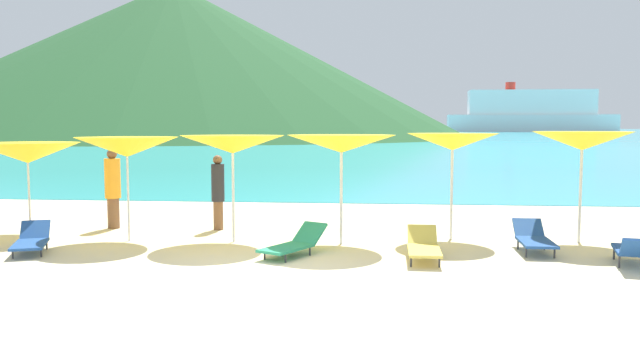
{
  "coord_description": "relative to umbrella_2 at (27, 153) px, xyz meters",
  "views": [
    {
      "loc": [
        1.96,
        -10.23,
        2.49
      ],
      "look_at": [
        0.46,
        4.68,
        1.2
      ],
      "focal_mm": 35.83,
      "sensor_mm": 36.0,
      "label": 1
    }
  ],
  "objects": [
    {
      "name": "ground_plane",
      "position": [
        6.07,
        6.55,
        -2.02
      ],
      "size": [
        50.0,
        100.0,
        0.3
      ],
      "primitive_type": "cube",
      "color": "beige"
    },
    {
      "name": "ocean_water",
      "position": [
        6.07,
        226.49,
        -1.86
      ],
      "size": [
        650.0,
        440.0,
        0.02
      ],
      "primitive_type": "cube",
      "color": "#38B7CC",
      "rests_on": "ground_plane"
    },
    {
      "name": "headland_hill",
      "position": [
        -35.81,
        117.97,
        14.11
      ],
      "size": [
        122.14,
        122.14,
        31.95
      ],
      "primitive_type": "cone",
      "color": "#235128",
      "rests_on": "ground_plane"
    },
    {
      "name": "umbrella_2",
      "position": [
        0.0,
        0.0,
        0.0
      ],
      "size": [
        2.53,
        2.53,
        2.1
      ],
      "color": "silver",
      "rests_on": "ground_plane"
    },
    {
      "name": "umbrella_3",
      "position": [
        2.57,
        -0.56,
        0.16
      ],
      "size": [
        2.33,
        2.33,
        2.24
      ],
      "color": "silver",
      "rests_on": "ground_plane"
    },
    {
      "name": "umbrella_4",
      "position": [
        4.85,
        -0.45,
        0.22
      ],
      "size": [
        2.36,
        2.36,
        2.28
      ],
      "color": "silver",
      "rests_on": "ground_plane"
    },
    {
      "name": "umbrella_5",
      "position": [
        7.15,
        -0.49,
        0.24
      ],
      "size": [
        2.36,
        2.36,
        2.29
      ],
      "color": "silver",
      "rests_on": "ground_plane"
    },
    {
      "name": "umbrella_6",
      "position": [
        9.5,
        0.35,
        0.26
      ],
      "size": [
        2.14,
        2.14,
        2.31
      ],
      "color": "silver",
      "rests_on": "ground_plane"
    },
    {
      "name": "umbrella_7",
      "position": [
        12.17,
        0.21,
        0.29
      ],
      "size": [
        2.06,
        2.06,
        2.36
      ],
      "color": "silver",
      "rests_on": "ground_plane"
    },
    {
      "name": "lounge_chair_0",
      "position": [
        6.33,
        -1.76,
        -1.62
      ],
      "size": [
        1.24,
        1.66,
        0.56
      ],
      "rotation": [
        0.0,
        0.0,
        -0.49
      ],
      "color": "#268C66",
      "rests_on": "ground_plane"
    },
    {
      "name": "lounge_chair_5",
      "position": [
        10.98,
        -0.92,
        -1.59
      ],
      "size": [
        0.63,
        1.6,
        0.56
      ],
      "rotation": [
        0.0,
        0.0,
        -0.02
      ],
      "color": "#1E478C",
      "rests_on": "ground_plane"
    },
    {
      "name": "lounge_chair_7",
      "position": [
        1.15,
        -1.95,
        -1.63
      ],
      "size": [
        1.08,
        1.6,
        0.54
      ],
      "rotation": [
        0.0,
        0.0,
        0.38
      ],
      "color": "#1E478C",
      "rests_on": "ground_plane"
    },
    {
      "name": "lounge_chair_8",
      "position": [
        8.77,
        -1.93,
        -1.6
      ],
      "size": [
        0.59,
        1.56,
        0.55
      ],
      "rotation": [
        0.0,
        0.0,
        -0.01
      ],
      "color": "#D8BF4C",
      "rests_on": "ground_plane"
    },
    {
      "name": "lounge_chair_9",
      "position": [
        12.41,
        -2.1,
        -1.56
      ],
      "size": [
        0.84,
        1.55,
        0.62
      ],
      "rotation": [
        0.0,
        0.0,
        2.92
      ],
      "color": "#1E478C",
      "rests_on": "ground_plane"
    },
    {
      "name": "beachgoer_0",
      "position": [
        1.53,
        1.03,
        -0.85
      ],
      "size": [
        0.38,
        0.38,
        1.92
      ],
      "rotation": [
        0.0,
        0.0,
        5.49
      ],
      "color": "brown",
      "rests_on": "ground_plane"
    },
    {
      "name": "beachgoer_1",
      "position": [
        4.1,
        1.09,
        -0.91
      ],
      "size": [
        0.31,
        0.31,
        1.78
      ],
      "rotation": [
        0.0,
        0.0,
        3.7
      ],
      "color": "brown",
      "rests_on": "ground_plane"
    },
    {
      "name": "cruise_ship",
      "position": [
        63.93,
        239.08,
        5.24
      ],
      "size": [
        62.69,
        12.2,
        18.99
      ],
      "rotation": [
        0.0,
        0.0,
        -0.03
      ],
      "color": "white",
      "rests_on": "ocean_water"
    }
  ]
}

